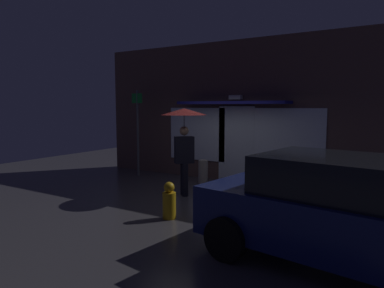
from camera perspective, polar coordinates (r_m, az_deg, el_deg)
ground_plane at (r=8.48m, az=0.97°, el=-8.85°), size 18.00×18.00×0.00m
building_facade at (r=10.28m, az=7.64°, el=5.11°), size 9.37×1.00×4.07m
person_with_umbrella at (r=8.53m, az=-1.30°, el=2.48°), size 1.12×1.12×2.15m
parked_car at (r=5.29m, az=23.08°, el=-9.97°), size 4.02×2.42×1.52m
street_sign_post at (r=11.16m, az=-8.83°, el=2.59°), size 0.40×0.07×2.70m
sidewalk_bollard at (r=10.01m, az=1.82°, el=-4.55°), size 0.27×0.27×0.68m
sidewalk_bollard_2 at (r=9.07m, az=18.29°, el=-6.63°), size 0.22×0.22×0.47m
fire_hydrant at (r=6.96m, az=-3.73°, el=-9.37°), size 0.26×0.26×0.73m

